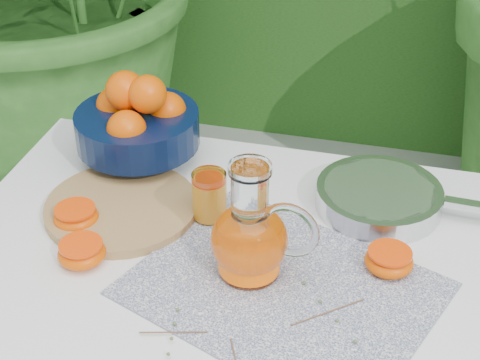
% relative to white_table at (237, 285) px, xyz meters
% --- Properties ---
extents(white_table, '(1.00, 0.70, 0.75)m').
position_rel_white_table_xyz_m(white_table, '(0.00, 0.00, 0.00)').
color(white_table, white).
rests_on(white_table, ground).
extents(placemat, '(0.56, 0.50, 0.00)m').
position_rel_white_table_xyz_m(placemat, '(0.10, -0.08, 0.08)').
color(placemat, '#0C1745').
rests_on(placemat, white_table).
extents(cutting_board, '(0.35, 0.35, 0.02)m').
position_rel_white_table_xyz_m(cutting_board, '(-0.23, 0.05, 0.09)').
color(cutting_board, '#9D7547').
rests_on(cutting_board, white_table).
extents(fruit_bowl, '(0.26, 0.26, 0.20)m').
position_rel_white_table_xyz_m(fruit_bowl, '(-0.26, 0.23, 0.17)').
color(fruit_bowl, black).
rests_on(fruit_bowl, white_table).
extents(juice_pitcher, '(0.18, 0.14, 0.21)m').
position_rel_white_table_xyz_m(juice_pitcher, '(0.04, -0.05, 0.16)').
color(juice_pitcher, white).
rests_on(juice_pitcher, white_table).
extents(juice_tumbler, '(0.07, 0.07, 0.09)m').
position_rel_white_table_xyz_m(juice_tumbler, '(-0.07, 0.07, 0.13)').
color(juice_tumbler, white).
rests_on(juice_tumbler, white_table).
extents(saute_pan, '(0.41, 0.24, 0.04)m').
position_rel_white_table_xyz_m(saute_pan, '(0.23, 0.18, 0.11)').
color(saute_pan, silver).
rests_on(saute_pan, white_table).
extents(orange_halves, '(0.65, 0.21, 0.04)m').
position_rel_white_table_xyz_m(orange_halves, '(-0.09, -0.03, 0.10)').
color(orange_halves, '#F96602').
rests_on(orange_halves, white_table).
extents(thyme_sprigs, '(0.32, 0.25, 0.01)m').
position_rel_white_table_xyz_m(thyme_sprigs, '(0.07, -0.20, 0.09)').
color(thyme_sprigs, brown).
rests_on(thyme_sprigs, white_table).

